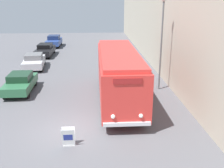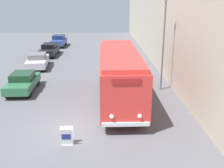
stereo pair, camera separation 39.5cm
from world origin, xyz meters
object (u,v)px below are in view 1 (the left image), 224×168
object	(u,v)px
vintage_bus	(119,73)
parked_car_far	(45,50)
parked_car_distant	(54,41)
sign_board	(68,137)
streetlamp	(162,32)
parked_car_near	(20,83)
parked_car_mid	(34,61)

from	to	relation	value
vintage_bus	parked_car_far	distance (m)	16.69
vintage_bus	parked_car_distant	size ratio (longest dim) A/B	2.32
sign_board	parked_car_distant	bearing A→B (deg)	99.57
streetlamp	parked_car_near	xyz separation A→B (m)	(-10.43, 0.04, -3.65)
vintage_bus	streetlamp	distance (m)	4.63
vintage_bus	parked_car_distant	xyz separation A→B (m)	(-7.36, 20.99, -1.13)
sign_board	parked_car_near	xyz separation A→B (m)	(-4.24, 7.76, 0.28)
parked_car_distant	streetlamp	bearing A→B (deg)	-59.80
parked_car_distant	sign_board	bearing A→B (deg)	-79.74
parked_car_mid	parked_car_far	world-z (taller)	parked_car_far
parked_car_distant	parked_car_far	bearing A→B (deg)	-90.93
streetlamp	parked_car_near	bearing A→B (deg)	179.79
vintage_bus	parked_car_near	distance (m)	7.55
parked_car_mid	streetlamp	bearing A→B (deg)	-37.97
sign_board	parked_car_far	size ratio (longest dim) A/B	0.20
sign_board	parked_car_far	world-z (taller)	parked_car_far
sign_board	parked_car_mid	distance (m)	15.40
parked_car_near	streetlamp	bearing A→B (deg)	-1.03
sign_board	parked_car_near	bearing A→B (deg)	118.65
vintage_bus	parked_car_distant	bearing A→B (deg)	109.33
parked_car_far	parked_car_distant	bearing A→B (deg)	89.49
sign_board	parked_car_distant	world-z (taller)	parked_car_distant
parked_car_near	parked_car_mid	distance (m)	6.90
sign_board	streetlamp	bearing A→B (deg)	51.30
streetlamp	parked_car_far	size ratio (longest dim) A/B	1.49
vintage_bus	streetlamp	bearing A→B (deg)	32.94
streetlamp	parked_car_mid	xyz separation A→B (m)	(-10.91, 6.93, -3.65)
parked_car_far	parked_car_near	bearing A→B (deg)	-87.04
sign_board	parked_car_near	distance (m)	8.85
streetlamp	parked_car_far	bearing A→B (deg)	130.47
parked_car_mid	vintage_bus	bearing A→B (deg)	-55.58
parked_car_mid	parked_car_near	bearing A→B (deg)	-91.59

